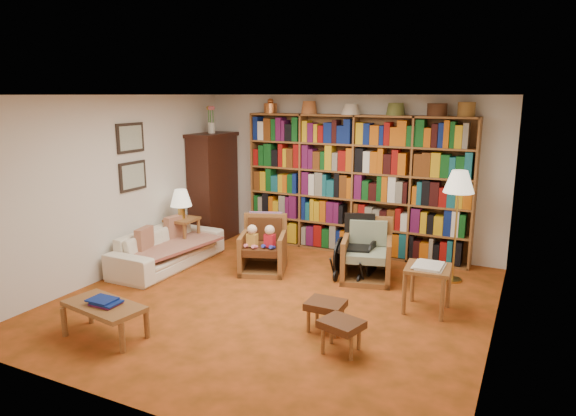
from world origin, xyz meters
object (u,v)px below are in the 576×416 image
Objects in this scene: armchair_sage at (369,256)px; side_table_papers at (428,274)px; footstool_b at (341,326)px; coffee_table at (104,308)px; side_table_lamp at (182,228)px; footstool_a at (326,307)px; floor_lamp at (459,186)px; armchair_leather at (265,248)px; wheelchair at (356,248)px; sofa at (168,248)px.

armchair_sage reaches higher than side_table_papers.
coffee_table reaches higher than footstool_b.
side_table_lamp is 3.35m from footstool_a.
floor_lamp is 3.82× the size of footstool_a.
side_table_lamp reaches higher than footstool_a.
armchair_leather is 0.56× the size of floor_lamp.
coffee_table is (-1.76, -2.95, -0.08)m from wheelchair.
side_table_lamp is (-0.10, 0.48, 0.18)m from sofa.
floor_lamp is at bearing 84.10° from side_table_papers.
floor_lamp is at bearing 10.24° from side_table_lamp.
side_table_papers reaches higher than sofa.
floor_lamp reaches higher than wheelchair.
floor_lamp reaches higher than footstool_a.
footstool_a is 2.33m from coffee_table.
side_table_lamp is at bearing 11.69° from sofa.
wheelchair reaches higher than side_table_lamp.
side_table_lamp reaches higher than sofa.
armchair_sage reaches higher than footstool_a.
armchair_sage is 0.55× the size of floor_lamp.
sofa reaches higher than footstool_b.
armchair_leather is 0.90× the size of coffee_table.
armchair_leather is at bearing -166.85° from armchair_sage.
armchair_sage is (2.93, 0.32, -0.14)m from side_table_lamp.
armchair_sage is 2.12× the size of footstool_a.
wheelchair is (1.25, 0.35, 0.06)m from armchair_leather.
sofa is 2.95m from armchair_sage.
footstool_b is at bearing -44.66° from armchair_leather.
floor_lamp reaches higher than side_table_papers.
floor_lamp is (3.91, 1.21, 1.04)m from sofa.
floor_lamp is at bearing 65.48° from footstool_a.
armchair_leather reaches higher than footstool_b.
sofa is 1.99× the size of coffee_table.
sofa is 3.28× the size of side_table_papers.
side_table_papers is 1.45× the size of footstool_a.
armchair_leather is 2.44m from side_table_papers.
side_table_papers is 3.62m from coffee_table.
armchair_sage is at bearing 13.15° from armchair_leather.
floor_lamp is at bearing 16.95° from wheelchair.
sofa is at bearing 157.36° from footstool_b.
wheelchair is (-0.19, 0.02, 0.08)m from armchair_sage.
armchair_leather reaches higher than side_table_papers.
armchair_sage reaches higher than side_table_lamp.
sofa reaches higher than coffee_table.
footstool_a reaches higher than footstool_b.
armchair_sage reaches higher than coffee_table.
armchair_leather is at bearing -0.53° from side_table_lamp.
footstool_a is at bearing -87.43° from armchair_sage.
armchair_sage is 2.19m from footstool_b.
wheelchair reaches higher than footstool_b.
footstool_a is at bearing 130.58° from footstool_b.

